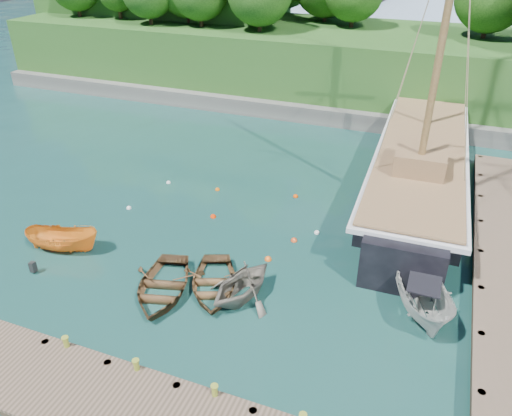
# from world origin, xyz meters

# --- Properties ---
(ground) EXTENTS (160.00, 160.00, 0.00)m
(ground) POSITION_xyz_m (0.00, 0.00, 0.00)
(ground) COLOR #143D36
(ground) RESTS_ON ground
(dock_east) EXTENTS (3.20, 24.00, 1.10)m
(dock_east) POSITION_xyz_m (11.50, 7.00, 0.43)
(dock_east) COLOR #473A2D
(dock_east) RESTS_ON ground
(bollard_0) EXTENTS (0.26, 0.26, 0.45)m
(bollard_0) POSITION_xyz_m (-4.00, -5.10, 0.00)
(bollard_0) COLOR olive
(bollard_0) RESTS_ON ground
(bollard_1) EXTENTS (0.26, 0.26, 0.45)m
(bollard_1) POSITION_xyz_m (-1.00, -5.10, 0.00)
(bollard_1) COLOR olive
(bollard_1) RESTS_ON ground
(bollard_2) EXTENTS (0.26, 0.26, 0.45)m
(bollard_2) POSITION_xyz_m (2.00, -5.10, 0.00)
(bollard_2) COLOR olive
(bollard_2) RESTS_ON ground
(rowboat_0) EXTENTS (4.26, 5.16, 0.93)m
(rowboat_0) POSITION_xyz_m (-2.72, -0.53, 0.00)
(rowboat_0) COLOR #4D351E
(rowboat_0) RESTS_ON ground
(rowboat_1) EXTENTS (3.96, 4.28, 1.86)m
(rowboat_1) POSITION_xyz_m (0.66, 0.40, 0.00)
(rowboat_1) COLOR #6A6458
(rowboat_1) RESTS_ON ground
(rowboat_2) EXTENTS (4.29, 4.95, 0.86)m
(rowboat_2) POSITION_xyz_m (-0.74, 0.49, 0.00)
(rowboat_2) COLOR brown
(rowboat_2) RESTS_ON ground
(motorboat_orange) EXTENTS (3.96, 2.22, 1.44)m
(motorboat_orange) POSITION_xyz_m (-8.88, 0.54, 0.00)
(motorboat_orange) COLOR orange
(motorboat_orange) RESTS_ON ground
(cabin_boat_white) EXTENTS (3.43, 5.25, 1.90)m
(cabin_boat_white) POSITION_xyz_m (7.90, 2.30, 0.00)
(cabin_boat_white) COLOR silver
(cabin_boat_white) RESTS_ON ground
(schooner) EXTENTS (5.66, 28.15, 20.75)m
(schooner) POSITION_xyz_m (6.61, 13.89, 1.15)
(schooner) COLOR black
(schooner) RESTS_ON ground
(mooring_buoy_0) EXTENTS (0.28, 0.28, 0.28)m
(mooring_buoy_0) POSITION_xyz_m (-8.30, 5.22, 0.00)
(mooring_buoy_0) COLOR white
(mooring_buoy_0) RESTS_ON ground
(mooring_buoy_1) EXTENTS (0.32, 0.32, 0.32)m
(mooring_buoy_1) POSITION_xyz_m (-3.43, 6.09, 0.00)
(mooring_buoy_1) COLOR #F22F00
(mooring_buoy_1) RESTS_ON ground
(mooring_buoy_2) EXTENTS (0.34, 0.34, 0.34)m
(mooring_buoy_2) POSITION_xyz_m (1.44, 5.44, 0.00)
(mooring_buoy_2) COLOR #D1471B
(mooring_buoy_2) RESTS_ON ground
(mooring_buoy_3) EXTENTS (0.28, 0.28, 0.28)m
(mooring_buoy_3) POSITION_xyz_m (2.33, 6.58, 0.00)
(mooring_buoy_3) COLOR white
(mooring_buoy_3) RESTS_ON ground
(mooring_buoy_4) EXTENTS (0.28, 0.28, 0.28)m
(mooring_buoy_4) POSITION_xyz_m (-4.57, 9.08, 0.00)
(mooring_buoy_4) COLOR orange
(mooring_buoy_4) RESTS_ON ground
(mooring_buoy_5) EXTENTS (0.30, 0.30, 0.30)m
(mooring_buoy_5) POSITION_xyz_m (0.11, 9.97, 0.00)
(mooring_buoy_5) COLOR #EB4300
(mooring_buoy_5) RESTS_ON ground
(mooring_buoy_6) EXTENTS (0.28, 0.28, 0.28)m
(mooring_buoy_6) POSITION_xyz_m (-7.80, 8.81, 0.00)
(mooring_buoy_6) COLOR silver
(mooring_buoy_6) RESTS_ON ground
(mooring_buoy_7) EXTENTS (0.35, 0.35, 0.35)m
(mooring_buoy_7) POSITION_xyz_m (0.76, 3.43, 0.00)
(mooring_buoy_7) COLOR orange
(mooring_buoy_7) RESTS_ON ground
(headland) EXTENTS (51.00, 19.31, 12.90)m
(headland) POSITION_xyz_m (-12.88, 31.36, 5.54)
(headland) COLOR #474744
(headland) RESTS_ON ground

